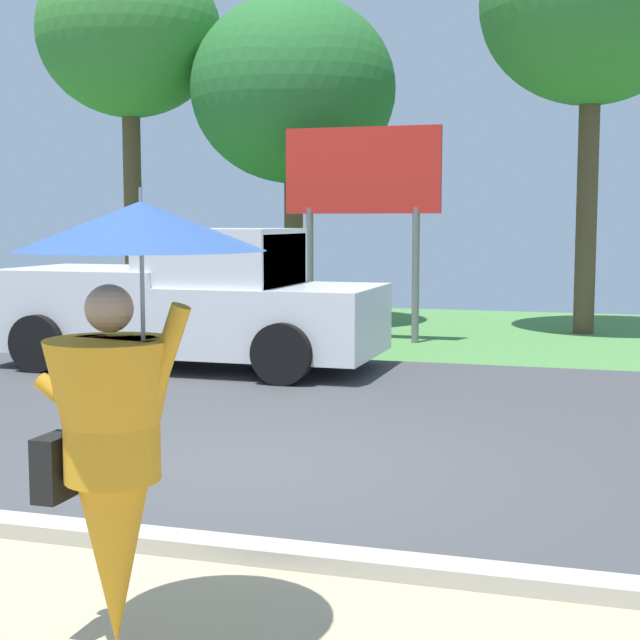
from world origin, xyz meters
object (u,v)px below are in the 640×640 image
(pickup_truck, at_px, (191,303))
(tree_left_far, at_px, (293,91))
(monk_pedestrian, at_px, (120,406))
(tree_center_back, at_px, (129,35))
(tree_right_mid, at_px, (593,3))
(roadside_billboard, at_px, (362,186))

(pickup_truck, distance_m, tree_left_far, 6.56)
(monk_pedestrian, relative_size, tree_center_back, 0.29)
(pickup_truck, bearing_deg, tree_right_mid, 40.58)
(tree_left_far, distance_m, tree_center_back, 3.63)
(roadside_billboard, xyz_separation_m, tree_center_back, (-5.32, 2.15, 3.09))
(monk_pedestrian, height_order, pickup_truck, monk_pedestrian)
(tree_center_back, relative_size, tree_right_mid, 0.98)
(roadside_billboard, distance_m, tree_center_back, 6.52)
(tree_left_far, height_order, tree_center_back, tree_center_back)
(monk_pedestrian, bearing_deg, tree_left_far, 119.00)
(tree_left_far, bearing_deg, roadside_billboard, -48.31)
(tree_right_mid, bearing_deg, monk_pedestrian, -97.35)
(tree_left_far, bearing_deg, monk_pedestrian, -74.81)
(monk_pedestrian, relative_size, tree_left_far, 0.34)
(roadside_billboard, height_order, tree_right_mid, tree_right_mid)
(monk_pedestrian, xyz_separation_m, tree_right_mid, (1.74, 13.49, 4.54))
(pickup_truck, distance_m, roadside_billboard, 4.07)
(tree_left_far, distance_m, tree_right_mid, 5.54)
(monk_pedestrian, distance_m, roadside_billboard, 11.56)
(tree_center_back, bearing_deg, tree_right_mid, -0.01)
(monk_pedestrian, height_order, tree_left_far, tree_left_far)
(monk_pedestrian, height_order, tree_right_mid, tree_right_mid)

